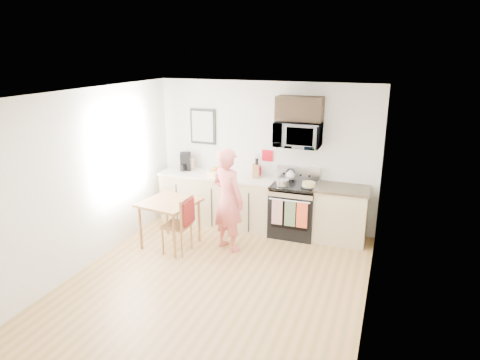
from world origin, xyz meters
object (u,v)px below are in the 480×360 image
(range, at_px, (294,211))
(dining_table, at_px, (169,206))
(cake, at_px, (309,185))
(person, at_px, (228,200))
(microwave, at_px, (298,134))
(chair, at_px, (184,218))

(range, bearing_deg, dining_table, -147.96)
(range, bearing_deg, cake, -21.49)
(dining_table, xyz_separation_m, cake, (2.06, 1.02, 0.28))
(range, height_order, person, person)
(microwave, relative_size, person, 0.45)
(range, xyz_separation_m, chair, (-1.45, -1.30, 0.16))
(chair, height_order, cake, cake)
(dining_table, distance_m, chair, 0.40)
(range, distance_m, dining_table, 2.14)
(cake, bearing_deg, microwave, 141.44)
(person, relative_size, cake, 6.35)
(microwave, relative_size, cake, 2.88)
(person, xyz_separation_m, cake, (1.12, 0.81, 0.13))
(dining_table, bearing_deg, person, 13.04)
(dining_table, relative_size, cake, 3.12)
(chair, distance_m, cake, 2.12)
(person, xyz_separation_m, dining_table, (-0.94, -0.22, -0.15))
(range, height_order, chair, range)
(person, distance_m, dining_table, 0.97)
(microwave, height_order, dining_table, microwave)
(microwave, bearing_deg, person, -130.36)
(range, distance_m, person, 1.31)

